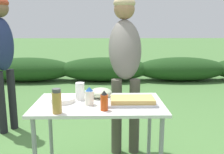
{
  "coord_description": "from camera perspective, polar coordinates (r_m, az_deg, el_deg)",
  "views": [
    {
      "loc": [
        0.07,
        -2.06,
        1.38
      ],
      "look_at": [
        0.12,
        0.38,
        0.89
      ],
      "focal_mm": 40.0,
      "sensor_mm": 36.0,
      "label": 1
    }
  ],
  "objects": [
    {
      "name": "folding_table",
      "position": [
        2.18,
        -2.98,
        -7.84
      ],
      "size": [
        1.1,
        0.64,
        0.74
      ],
      "color": "silver",
      "rests_on": "ground"
    },
    {
      "name": "standing_person_in_olive_jacket",
      "position": [
        3.48,
        -23.77,
        6.2
      ],
      "size": [
        0.35,
        0.38,
        1.74
      ],
      "rotation": [
        0.0,
        0.0,
        1.06
      ],
      "color": "black",
      "rests_on": "ground"
    },
    {
      "name": "food_tray",
      "position": [
        2.12,
        4.67,
        -5.49
      ],
      "size": [
        0.41,
        0.24,
        0.06
      ],
      "color": "#9E9EA3",
      "rests_on": "folding_table"
    },
    {
      "name": "spice_jar",
      "position": [
        1.92,
        -12.5,
        -5.44
      ],
      "size": [
        0.07,
        0.07,
        0.19
      ],
      "color": "#B2893D",
      "rests_on": "folding_table"
    },
    {
      "name": "mixing_bowl",
      "position": [
        2.3,
        -2.59,
        -3.6
      ],
      "size": [
        0.21,
        0.21,
        0.09
      ],
      "primitive_type": "ellipsoid",
      "color": "#ADBC99",
      "rests_on": "folding_table"
    },
    {
      "name": "paper_cup_stack",
      "position": [
        2.24,
        -7.33,
        -3.23
      ],
      "size": [
        0.08,
        0.08,
        0.15
      ],
      "primitive_type": "cylinder",
      "color": "white",
      "rests_on": "folding_table"
    },
    {
      "name": "hot_sauce_bottle",
      "position": [
        1.94,
        -1.8,
        -5.48
      ],
      "size": [
        0.06,
        0.06,
        0.16
      ],
      "color": "#CC4214",
      "rests_on": "folding_table"
    },
    {
      "name": "mayo_bottle",
      "position": [
        2.09,
        -5.2,
        -4.42
      ],
      "size": [
        0.08,
        0.08,
        0.15
      ],
      "color": "silver",
      "rests_on": "folding_table"
    },
    {
      "name": "standing_person_in_gray_fleece",
      "position": [
        2.73,
        2.98,
        5.11
      ],
      "size": [
        0.37,
        0.5,
        1.71
      ],
      "rotation": [
        0.0,
        0.0,
        0.02
      ],
      "color": "#4C473D",
      "rests_on": "ground"
    },
    {
      "name": "shrub_hedge",
      "position": [
        6.47,
        -1.75,
        1.8
      ],
      "size": [
        14.4,
        0.9,
        0.61
      ],
      "color": "#1E4219",
      "rests_on": "ground"
    },
    {
      "name": "plate_stack",
      "position": [
        2.21,
        -11.16,
        -5.15
      ],
      "size": [
        0.21,
        0.21,
        0.04
      ],
      "primitive_type": "cylinder",
      "color": "white",
      "rests_on": "folding_table"
    }
  ]
}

